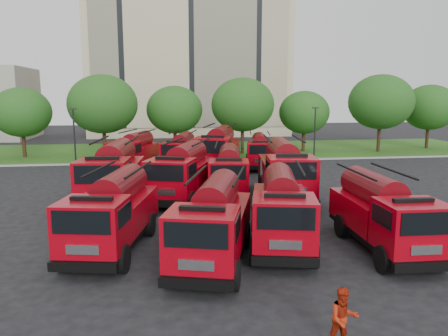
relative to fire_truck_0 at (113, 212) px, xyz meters
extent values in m
plane|color=black|center=(4.40, 4.67, -1.56)|extent=(140.00, 140.00, 0.00)
cube|color=#265215|center=(4.40, 30.67, -1.50)|extent=(70.00, 16.00, 0.12)
cube|color=gray|center=(4.40, 22.57, -1.49)|extent=(70.00, 0.30, 0.14)
cube|color=#C5B392|center=(6.40, 52.67, 10.94)|extent=(30.00, 14.00, 25.00)
cube|color=black|center=(6.40, 45.57, 10.94)|extent=(28.00, 0.15, 22.00)
cylinder|color=#382314|center=(-11.60, 27.67, -0.37)|extent=(0.36, 0.36, 2.38)
ellipsoid|color=#1F4814|center=(-11.60, 27.67, 2.99)|extent=(5.71, 5.71, 4.86)
cylinder|color=#382314|center=(-3.60, 26.17, -0.16)|extent=(0.36, 0.36, 2.80)
ellipsoid|color=#1F4814|center=(-3.60, 26.17, 3.80)|extent=(6.72, 6.72, 5.71)
cylinder|color=#382314|center=(3.40, 28.67, -0.34)|extent=(0.36, 0.36, 2.45)
ellipsoid|color=#1F4814|center=(3.40, 28.67, 3.13)|extent=(5.88, 5.88, 5.00)
cylinder|color=#382314|center=(10.40, 27.17, -0.20)|extent=(0.36, 0.36, 2.73)
ellipsoid|color=#1F4814|center=(10.40, 27.17, 3.66)|extent=(6.55, 6.55, 5.57)
cylinder|color=#382314|center=(17.40, 28.17, -0.43)|extent=(0.36, 0.36, 2.27)
ellipsoid|color=#1F4814|center=(17.40, 28.17, 2.79)|extent=(5.46, 5.46, 4.64)
cylinder|color=#382314|center=(25.40, 26.67, -0.13)|extent=(0.36, 0.36, 2.87)
ellipsoid|color=#1F4814|center=(25.40, 26.67, 3.93)|extent=(6.89, 6.89, 5.85)
cylinder|color=#382314|center=(32.40, 28.67, -0.30)|extent=(0.36, 0.36, 2.52)
ellipsoid|color=#1F4814|center=(32.40, 28.67, 3.26)|extent=(6.05, 6.05, 5.14)
cylinder|color=black|center=(-5.60, 21.87, 0.94)|extent=(0.14, 0.14, 5.00)
cube|color=black|center=(-5.60, 21.87, 3.49)|extent=(0.60, 0.25, 0.12)
cylinder|color=black|center=(16.40, 21.87, 0.94)|extent=(0.14, 0.14, 5.00)
cube|color=black|center=(16.40, 21.87, 3.49)|extent=(0.60, 0.25, 0.12)
cube|color=black|center=(0.00, 0.01, -0.95)|extent=(3.50, 6.98, 0.29)
cube|color=black|center=(-0.68, -3.30, -0.99)|extent=(2.38, 0.72, 0.33)
cube|color=#95010D|center=(-0.46, -2.23, 0.13)|extent=(2.71, 2.53, 1.86)
cube|color=black|center=(-0.68, -3.27, 0.56)|extent=(1.97, 0.45, 0.81)
cube|color=#95010D|center=(0.21, 1.04, -0.18)|extent=(3.18, 4.77, 1.24)
cylinder|color=#55050C|center=(0.21, 1.04, 0.83)|extent=(2.21, 4.21, 1.43)
cylinder|color=black|center=(-1.57, -2.19, -1.04)|extent=(0.54, 1.09, 1.05)
cylinder|color=black|center=(0.57, -2.64, -1.04)|extent=(0.54, 1.09, 1.05)
cylinder|color=black|center=(-0.72, 1.91, -1.04)|extent=(0.54, 1.09, 1.05)
cylinder|color=black|center=(1.42, 1.47, -1.04)|extent=(0.54, 1.09, 1.05)
cube|color=black|center=(3.94, -1.92, -0.95)|extent=(3.91, 6.99, 0.28)
cube|color=black|center=(3.02, -5.16, -0.99)|extent=(2.35, 0.87, 0.33)
cube|color=#95010D|center=(3.32, -4.11, 0.12)|extent=(2.81, 2.64, 1.85)
cube|color=black|center=(3.03, -5.13, 0.55)|extent=(1.93, 0.59, 0.81)
cube|color=#95010D|center=(4.22, -0.91, -0.19)|extent=(3.43, 4.84, 1.23)
cylinder|color=#55050C|center=(4.22, -0.91, 0.82)|extent=(2.46, 4.22, 1.42)
cylinder|color=black|center=(2.22, -4.00, -1.04)|extent=(0.60, 1.10, 1.04)
cylinder|color=black|center=(4.32, -4.59, -1.04)|extent=(0.60, 1.10, 1.04)
cylinder|color=black|center=(3.35, 0.02, -1.04)|extent=(0.60, 1.10, 1.04)
cylinder|color=black|center=(5.45, -0.57, -1.04)|extent=(0.60, 1.10, 1.04)
cube|color=black|center=(6.98, -0.49, -0.95)|extent=(3.58, 6.97, 0.29)
cube|color=black|center=(6.25, -3.78, -0.99)|extent=(2.37, 0.75, 0.33)
cube|color=#95010D|center=(6.49, -2.72, 0.12)|extent=(2.73, 2.55, 1.85)
cube|color=black|center=(6.25, -3.76, 0.55)|extent=(1.96, 0.48, 0.81)
cube|color=#95010D|center=(7.21, 0.53, -0.19)|extent=(3.23, 4.77, 1.24)
cylinder|color=#55050C|center=(7.21, 0.53, 0.82)|extent=(2.26, 4.21, 1.43)
cylinder|color=black|center=(5.38, -2.66, -1.04)|extent=(0.55, 1.09, 1.05)
cylinder|color=black|center=(7.51, -3.14, -1.04)|extent=(0.55, 1.09, 1.05)
cylinder|color=black|center=(6.29, 1.42, -1.04)|extent=(0.55, 1.09, 1.05)
cylinder|color=black|center=(8.42, 0.94, -1.04)|extent=(0.55, 1.09, 1.05)
cube|color=black|center=(10.98, -1.58, -0.96)|extent=(2.35, 6.57, 0.28)
cube|color=black|center=(10.87, -4.88, -1.01)|extent=(2.33, 0.31, 0.33)
cube|color=#95010D|center=(10.90, -3.81, 0.08)|extent=(2.34, 2.12, 1.81)
cube|color=black|center=(10.87, -4.85, 0.50)|extent=(1.95, 0.11, 0.79)
cube|color=#95010D|center=(11.01, -0.56, -0.22)|extent=(2.42, 4.35, 1.21)
cylinder|color=#55050C|center=(11.01, -0.56, 0.77)|extent=(1.52, 3.95, 1.39)
cylinder|color=black|center=(9.83, -3.96, -1.05)|extent=(0.36, 1.03, 1.02)
cylinder|color=black|center=(11.97, -4.03, -1.05)|extent=(0.36, 1.03, 1.02)
cylinder|color=black|center=(9.97, 0.12, -1.05)|extent=(0.36, 1.03, 1.02)
cylinder|color=black|center=(12.10, 0.05, -1.05)|extent=(0.36, 1.03, 1.02)
cube|color=black|center=(-0.81, 7.85, -0.86)|extent=(3.17, 7.77, 0.32)
cube|color=black|center=(-1.16, 4.02, -0.91)|extent=(2.72, 0.52, 0.38)
cube|color=#95010D|center=(-1.05, 5.26, 0.36)|extent=(2.86, 2.61, 2.11)
cube|color=black|center=(-1.16, 4.05, 0.84)|extent=(2.27, 0.26, 0.92)
cube|color=#95010D|center=(-0.70, 9.03, 0.01)|extent=(3.09, 5.20, 1.41)
cylinder|color=#55050C|center=(-0.70, 9.03, 1.16)|extent=(2.03, 4.68, 1.62)
cylinder|color=black|center=(-2.31, 5.16, -0.97)|extent=(0.49, 1.22, 1.19)
cylinder|color=black|center=(0.17, 4.93, -0.97)|extent=(0.49, 1.22, 1.19)
cylinder|color=black|center=(-1.87, 9.90, -0.97)|extent=(0.49, 1.22, 1.19)
cylinder|color=black|center=(0.61, 9.68, -0.97)|extent=(0.49, 1.22, 1.19)
cube|color=black|center=(3.24, 8.27, -0.90)|extent=(4.49, 7.52, 0.31)
cube|color=black|center=(2.09, 4.83, -0.95)|extent=(2.50, 1.05, 0.36)
cube|color=#95010D|center=(2.47, 5.95, 0.25)|extent=(3.08, 2.92, 1.99)
cube|color=black|center=(2.10, 4.86, 0.71)|extent=(2.05, 0.73, 0.87)
cube|color=#95010D|center=(3.60, 9.33, -0.09)|extent=(3.86, 5.24, 1.33)
cylinder|color=#55050C|center=(3.60, 9.33, 1.00)|extent=(2.81, 4.55, 1.53)
cylinder|color=black|center=(1.29, 6.12, -1.00)|extent=(0.69, 1.18, 1.12)
cylinder|color=black|center=(3.51, 5.38, -1.00)|extent=(0.69, 1.18, 1.12)
cylinder|color=black|center=(2.71, 10.38, -1.00)|extent=(0.69, 1.18, 1.12)
cylinder|color=black|center=(4.94, 9.64, -1.00)|extent=(0.69, 1.18, 1.12)
cube|color=black|center=(6.18, 8.87, -0.96)|extent=(3.16, 6.79, 0.28)
cube|color=black|center=(5.66, 5.60, -1.01)|extent=(2.34, 0.60, 0.33)
cube|color=#95010D|center=(5.83, 6.66, 0.09)|extent=(2.58, 2.39, 1.82)
cube|color=black|center=(5.66, 5.63, 0.51)|extent=(1.94, 0.36, 0.79)
cube|color=#95010D|center=(6.35, 9.88, -0.21)|extent=(2.94, 4.60, 1.21)
cylinder|color=#55050C|center=(6.35, 9.88, 0.78)|extent=(2.00, 4.09, 1.40)
cylinder|color=black|center=(4.74, 6.65, -1.05)|extent=(0.49, 1.06, 1.03)
cylinder|color=black|center=(6.86, 6.31, -1.05)|extent=(0.49, 1.06, 1.03)
cylinder|color=black|center=(5.39, 10.70, -1.05)|extent=(0.49, 1.06, 1.03)
cylinder|color=black|center=(7.51, 10.36, -1.05)|extent=(0.49, 1.06, 1.03)
cube|color=black|center=(9.43, 7.59, -0.87)|extent=(3.47, 7.79, 0.32)
cube|color=black|center=(8.91, 3.82, -0.92)|extent=(2.70, 0.63, 0.38)
cube|color=#95010D|center=(9.08, 5.04, 0.34)|extent=(2.93, 2.70, 2.09)
cube|color=black|center=(8.92, 3.85, 0.83)|extent=(2.24, 0.36, 0.91)
cube|color=#95010D|center=(9.60, 8.76, -0.01)|extent=(3.28, 5.25, 1.40)
cylinder|color=#55050C|center=(9.60, 8.76, 1.13)|extent=(2.21, 4.69, 1.61)
cylinder|color=black|center=(7.83, 4.99, -0.97)|extent=(0.53, 1.22, 1.18)
cylinder|color=black|center=(10.28, 4.66, -0.97)|extent=(0.53, 1.22, 1.18)
cylinder|color=black|center=(8.47, 9.68, -0.97)|extent=(0.53, 1.22, 1.18)
cylinder|color=black|center=(10.92, 9.34, -0.97)|extent=(0.53, 1.22, 1.18)
cube|color=black|center=(-0.32, 19.24, -0.94)|extent=(4.06, 7.02, 0.29)
cube|color=black|center=(-1.32, 16.01, -0.99)|extent=(2.35, 0.93, 0.33)
cube|color=#95010D|center=(-1.00, 17.06, 0.13)|extent=(2.85, 2.69, 1.86)
cube|color=black|center=(-1.31, 16.04, 0.56)|extent=(1.93, 0.64, 0.81)
cube|color=#95010D|center=(-0.01, 20.25, -0.18)|extent=(3.52, 4.88, 1.24)
cylinder|color=#55050C|center=(-0.01, 20.25, 0.83)|extent=(2.55, 4.25, 1.43)
cylinder|color=black|center=(-2.10, 17.20, -1.04)|extent=(0.63, 1.10, 1.05)
cylinder|color=black|center=(-0.01, 16.55, -1.04)|extent=(0.63, 1.10, 1.05)
cylinder|color=black|center=(-0.87, 21.21, -1.04)|extent=(0.63, 1.10, 1.05)
cylinder|color=black|center=(1.23, 20.56, -1.04)|extent=(0.63, 1.10, 1.05)
cube|color=black|center=(3.63, 18.94, -0.96)|extent=(3.53, 6.80, 0.28)
cube|color=black|center=(2.90, 15.73, -1.01)|extent=(2.31, 0.74, 0.32)
cube|color=#95010D|center=(3.14, 16.77, 0.08)|extent=(2.67, 2.50, 1.81)
cube|color=black|center=(2.90, 15.76, 0.50)|extent=(1.91, 0.48, 0.79)
cube|color=#95010D|center=(3.86, 19.94, -0.22)|extent=(3.17, 4.67, 1.21)
cylinder|color=#55050C|center=(3.86, 19.94, 0.77)|extent=(2.22, 4.11, 1.39)
cylinder|color=black|center=(2.05, 16.83, -1.05)|extent=(0.54, 1.07, 1.02)
cylinder|color=black|center=(4.13, 16.36, -1.05)|extent=(0.54, 1.07, 1.02)
cylinder|color=black|center=(2.96, 20.81, -1.05)|extent=(0.54, 1.07, 1.02)
cylinder|color=black|center=(5.04, 20.33, -1.05)|extent=(0.54, 1.07, 1.02)
cube|color=black|center=(6.69, 17.98, -0.85)|extent=(4.69, 8.14, 0.33)
cube|color=black|center=(5.54, 14.23, -0.90)|extent=(2.72, 1.07, 0.39)
cube|color=#95010D|center=(5.91, 15.44, 0.40)|extent=(3.30, 3.12, 2.15)
cube|color=black|center=(5.55, 14.26, 0.89)|extent=(2.23, 0.73, 0.94)
cube|color=#95010D|center=(7.04, 19.14, 0.04)|extent=(4.07, 5.65, 1.44)
cylinder|color=#55050C|center=(7.04, 19.14, 1.21)|extent=(2.94, 4.92, 1.66)
cylinder|color=black|center=(4.63, 15.60, -0.96)|extent=(0.72, 1.28, 1.22)
cylinder|color=black|center=(7.06, 14.86, -0.96)|extent=(0.72, 1.28, 1.22)
cylinder|color=black|center=(6.05, 20.25, -0.96)|extent=(0.72, 1.28, 1.22)
cylinder|color=black|center=(8.48, 19.51, -0.96)|extent=(0.72, 1.28, 1.22)
cube|color=black|center=(10.42, 18.92, -0.99)|extent=(3.13, 6.44, 0.26)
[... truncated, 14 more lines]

